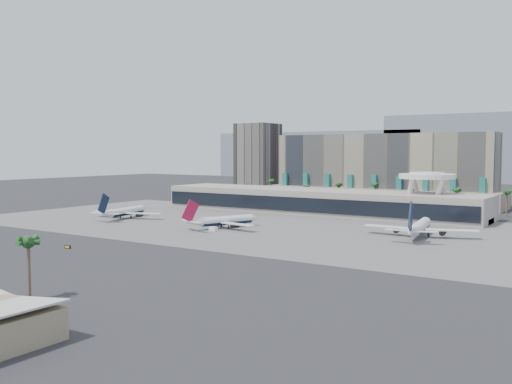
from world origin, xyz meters
The scene contains 15 objects.
ground centered at (0.00, 0.00, 0.00)m, with size 900.00×900.00×0.00m, color #232326.
apron_pad centered at (0.00, 55.00, 0.03)m, with size 260.00×130.00×0.06m, color #5B5B59.
mountain_ridge centered at (27.88, 470.00, 29.89)m, with size 680.00×60.00×70.00m.
hotel centered at (10.00, 174.41, 16.81)m, with size 140.00×30.00×42.00m.
office_tower centered at (-95.00, 200.00, 22.94)m, with size 30.00×30.00×52.00m.
terminal centered at (0.00, 109.84, 6.52)m, with size 170.00×32.50×14.50m.
saucer_structure centered at (55.00, 116.00, 18.45)m, with size 26.00×26.00×21.89m.
palm_row centered at (7.00, 145.00, 10.50)m, with size 157.80×2.80×13.10m.
airliner_left centered at (-63.99, 37.96, 3.32)m, with size 36.32×37.74×13.16m.
airliner_centre centered at (-4.64, 36.10, 3.20)m, with size 33.74×34.81×12.67m.
airliner_right centered at (70.27, 56.20, 3.75)m, with size 41.40×42.91×14.87m.
service_vehicle_a centered at (-14.29, 45.14, 1.01)m, with size 4.11×2.01×2.01m, color white.
service_vehicle_b centered at (-2.91, 27.12, 0.84)m, with size 3.25×1.86×1.67m, color white.
taxiway_sign centered at (-17.47, -31.49, 0.54)m, with size 2.44×0.69×1.10m.
near_palm_b centered at (28.14, -77.36, 10.78)m, with size 6.00×6.00×13.66m.
Camera 1 is at (134.86, -150.93, 31.45)m, focal length 40.00 mm.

